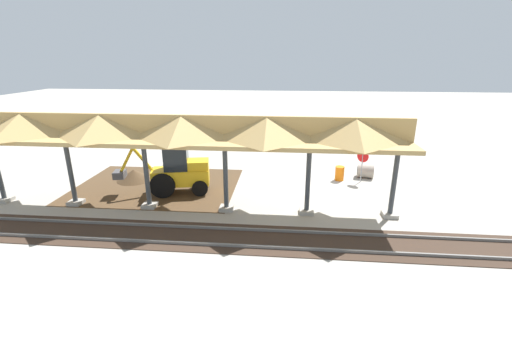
# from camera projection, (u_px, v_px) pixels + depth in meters

# --- Properties ---
(ground_plane) EXTENTS (120.00, 120.00, 0.00)m
(ground_plane) POSITION_uv_depth(u_px,v_px,m) (326.00, 188.00, 20.54)
(ground_plane) COLOR #9E998E
(dirt_work_zone) EXTENTS (9.64, 7.00, 0.01)m
(dirt_work_zone) POSITION_uv_depth(u_px,v_px,m) (157.00, 186.00, 20.96)
(dirt_work_zone) COLOR #4C3823
(dirt_work_zone) RESTS_ON ground
(platform_canopy) EXTENTS (21.65, 3.20, 4.90)m
(platform_canopy) POSITION_uv_depth(u_px,v_px,m) (182.00, 130.00, 16.50)
(platform_canopy) COLOR #9E998E
(platform_canopy) RESTS_ON ground
(rail_tracks) EXTENTS (60.00, 2.58, 0.15)m
(rail_tracks) POSITION_uv_depth(u_px,v_px,m) (342.00, 243.00, 14.50)
(rail_tracks) COLOR slate
(rail_tracks) RESTS_ON ground
(stop_sign) EXTENTS (0.61, 0.50, 2.07)m
(stop_sign) POSITION_uv_depth(u_px,v_px,m) (363.00, 160.00, 21.10)
(stop_sign) COLOR gray
(stop_sign) RESTS_ON ground
(backhoe) EXTENTS (5.40, 2.23, 2.82)m
(backhoe) POSITION_uv_depth(u_px,v_px,m) (178.00, 172.00, 19.58)
(backhoe) COLOR yellow
(backhoe) RESTS_ON ground
(dirt_mound) EXTENTS (4.42, 4.42, 1.40)m
(dirt_mound) POSITION_uv_depth(u_px,v_px,m) (135.00, 180.00, 21.92)
(dirt_mound) COLOR #4C3823
(dirt_mound) RESTS_ON ground
(concrete_pipe) EXTENTS (1.14, 1.04, 0.87)m
(concrete_pipe) POSITION_uv_depth(u_px,v_px,m) (365.00, 171.00, 22.24)
(concrete_pipe) COLOR #9E9384
(concrete_pipe) RESTS_ON ground
(traffic_barrel) EXTENTS (0.56, 0.56, 0.90)m
(traffic_barrel) POSITION_uv_depth(u_px,v_px,m) (340.00, 173.00, 21.78)
(traffic_barrel) COLOR orange
(traffic_barrel) RESTS_ON ground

